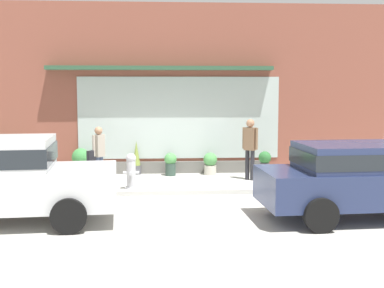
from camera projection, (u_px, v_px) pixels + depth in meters
ground_plane at (162, 193)px, 12.84m from camera, size 60.00×60.00×0.00m
curb_strip at (162, 192)px, 12.64m from camera, size 14.00×0.24×0.12m
storefront at (161, 90)px, 15.72m from camera, size 14.00×0.81×5.13m
fire_hydrant at (131, 171)px, 13.26m from camera, size 0.41×0.38×0.93m
pedestrian_with_handbag at (98, 152)px, 13.71m from camera, size 0.46×0.53×1.58m
pedestrian_passerby at (250, 144)px, 14.54m from camera, size 0.40×0.34×1.73m
parked_car_navy at (368, 176)px, 10.28m from camera, size 4.52×2.11×1.52m
potted_plant_window_center at (0, 160)px, 14.97m from camera, size 0.72×0.72×0.96m
potted_plant_near_hydrant at (136, 158)px, 15.52m from camera, size 0.26×0.26×1.02m
potted_plant_window_right at (210, 163)px, 15.47m from camera, size 0.41×0.41×0.67m
potted_plant_low_front at (265, 162)px, 15.40m from camera, size 0.37×0.37×0.72m
potted_plant_corner_tall at (81, 160)px, 15.17m from camera, size 0.52×0.52×0.84m
potted_plant_trailing_edge at (171, 163)px, 15.32m from camera, size 0.37×0.37×0.68m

